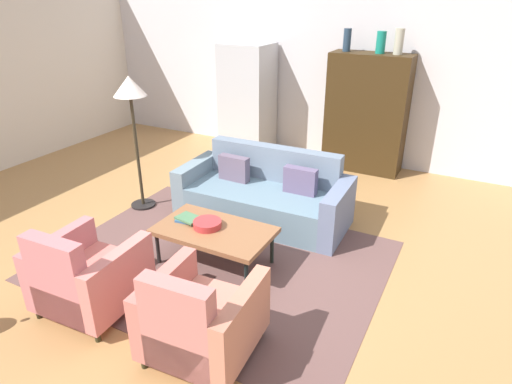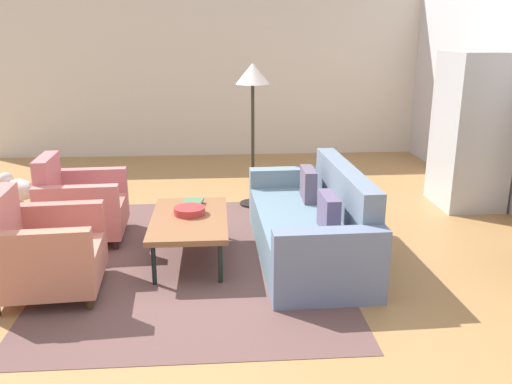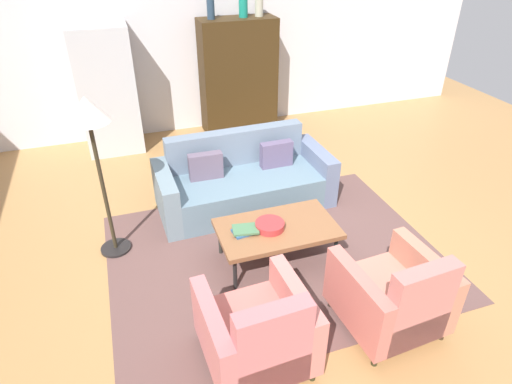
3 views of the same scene
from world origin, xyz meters
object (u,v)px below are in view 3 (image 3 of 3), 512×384
coffee_table (277,230)px  vase_round (243,6)px  armchair_right (394,298)px  refrigerator (107,90)px  armchair_left (259,335)px  fruit_bowl (270,225)px  floor_lamp (90,125)px  book_stack (245,230)px  vase_tall (211,7)px  vase_small (259,4)px  cabinet (238,77)px  couch (243,181)px

coffee_table → vase_round: 3.83m
armchair_right → refrigerator: (-2.02, 4.48, 0.58)m
armchair_left → fruit_bowl: (0.52, 1.17, 0.11)m
armchair_left → vase_round: vase_round is taller
fruit_bowl → floor_lamp: (-1.51, 0.70, 0.99)m
book_stack → vase_round: bearing=72.8°
book_stack → refrigerator: (-1.09, 3.30, 0.49)m
coffee_table → vase_tall: 3.77m
armchair_right → vase_round: (0.12, 4.58, 1.61)m
armchair_right → book_stack: bearing=124.5°
coffee_table → book_stack: (-0.33, 0.02, 0.06)m
vase_tall → floor_lamp: bearing=-123.7°
coffee_table → refrigerator: 3.65m
fruit_bowl → refrigerator: size_ratio=0.16×
fruit_bowl → floor_lamp: floor_lamp is taller
fruit_bowl → vase_small: vase_small is taller
floor_lamp → vase_small: bearing=46.6°
armchair_right → vase_round: 4.86m
armchair_left → refrigerator: (-0.82, 4.48, 0.58)m
book_stack → vase_round: size_ratio=0.91×
armchair_left → vase_tall: bearing=77.2°
armchair_right → vase_small: 4.88m
fruit_bowl → vase_round: bearing=76.8°
refrigerator → cabinet: bearing=2.9°
floor_lamp → coffee_table: bearing=-23.8°
couch → fruit_bowl: 1.20m
couch → coffee_table: bearing=88.6°
coffee_table → vase_round: bearing=78.1°
couch → coffee_table: (0.00, -1.19, 0.09)m
armchair_left → armchair_right: (1.20, 0.00, 0.00)m
couch → vase_round: (0.72, 2.23, 1.67)m
book_stack → vase_small: (1.30, 3.40, 1.54)m
book_stack → vase_round: 3.87m
fruit_bowl → armchair_left: bearing=-113.9°
couch → vase_small: (0.97, 2.23, 1.69)m
armchair_left → cabinet: bearing=72.4°
book_stack → cabinet: bearing=74.4°
book_stack → vase_tall: bearing=80.8°
vase_round → vase_small: vase_small is taller
armchair_right → vase_round: bearing=84.8°
couch → floor_lamp: bearing=15.4°
cabinet → refrigerator: size_ratio=0.97×
armchair_right → book_stack: 1.51m
fruit_bowl → book_stack: 0.25m
vase_small → floor_lamp: vase_small is taller
couch → refrigerator: refrigerator is taller
armchair_right → vase_tall: size_ratio=2.69×
armchair_right → book_stack: (-0.93, 1.18, 0.09)m
cabinet → refrigerator: refrigerator is taller
cabinet → refrigerator: bearing=-177.1°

